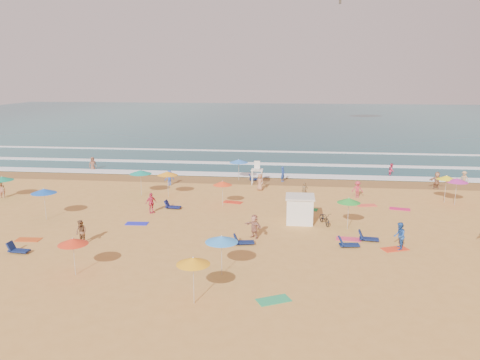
# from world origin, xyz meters

# --- Properties ---
(ground) EXTENTS (220.00, 220.00, 0.00)m
(ground) POSITION_xyz_m (0.00, 0.00, 0.00)
(ground) COLOR gold
(ground) RESTS_ON ground
(ocean) EXTENTS (220.00, 140.00, 0.18)m
(ocean) POSITION_xyz_m (0.00, 84.00, 0.00)
(ocean) COLOR #0C4756
(ocean) RESTS_ON ground
(wet_sand) EXTENTS (220.00, 220.00, 0.00)m
(wet_sand) POSITION_xyz_m (0.00, 12.50, 0.01)
(wet_sand) COLOR olive
(wet_sand) RESTS_ON ground
(surf_foam) EXTENTS (200.00, 18.70, 0.05)m
(surf_foam) POSITION_xyz_m (0.00, 21.32, 0.10)
(surf_foam) COLOR white
(surf_foam) RESTS_ON ground
(cabana) EXTENTS (2.00, 2.00, 2.00)m
(cabana) POSITION_xyz_m (2.75, -1.77, 1.00)
(cabana) COLOR white
(cabana) RESTS_ON ground
(cabana_roof) EXTENTS (2.20, 2.20, 0.12)m
(cabana_roof) POSITION_xyz_m (2.75, -1.77, 2.06)
(cabana_roof) COLOR silver
(cabana_roof) RESTS_ON cabana
(bicycle) EXTENTS (1.20, 1.95, 0.97)m
(bicycle) POSITION_xyz_m (4.65, -2.07, 0.48)
(bicycle) COLOR black
(bicycle) RESTS_ON ground
(lifeguard_stand) EXTENTS (1.20, 1.20, 2.10)m
(lifeguard_stand) POSITION_xyz_m (-1.57, 10.78, 1.05)
(lifeguard_stand) COLOR white
(lifeguard_stand) RESTS_ON ground
(beach_umbrellas) EXTENTS (56.33, 30.08, 0.78)m
(beach_umbrellas) POSITION_xyz_m (1.79, 0.03, 2.17)
(beach_umbrellas) COLOR green
(beach_umbrellas) RESTS_ON ground
(loungers) EXTENTS (47.31, 23.59, 0.34)m
(loungers) POSITION_xyz_m (5.98, -1.57, 0.17)
(loungers) COLOR #101E50
(loungers) RESTS_ON ground
(towels) EXTENTS (33.96, 20.08, 0.03)m
(towels) POSITION_xyz_m (2.72, -4.05, 0.01)
(towels) COLOR #D24E1A
(towels) RESTS_ON ground
(beachgoers) EXTENTS (45.89, 26.17, 2.08)m
(beachgoers) POSITION_xyz_m (0.89, 4.38, 0.78)
(beachgoers) COLOR brown
(beachgoers) RESTS_ON ground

